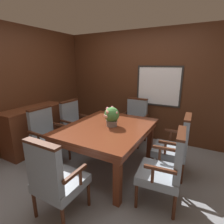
{
  "coord_description": "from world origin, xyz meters",
  "views": [
    {
      "loc": [
        1.36,
        -2.07,
        1.72
      ],
      "look_at": [
        0.02,
        0.39,
        0.95
      ],
      "focal_mm": 28.0,
      "sensor_mm": 36.0,
      "label": 1
    }
  ],
  "objects_px": {
    "chair_right_far": "(176,144)",
    "chair_right_near": "(166,167)",
    "chair_head_near": "(55,178)",
    "chair_head_far": "(135,120)",
    "chair_left_near": "(47,134)",
    "sideboard_cabinet": "(35,128)",
    "chair_left_far": "(74,123)",
    "dining_table": "(108,131)",
    "potted_plant": "(112,116)"
  },
  "relations": [
    {
      "from": "chair_right_far",
      "to": "chair_right_near",
      "type": "relative_size",
      "value": 1.0
    },
    {
      "from": "chair_head_near",
      "to": "chair_head_far",
      "type": "relative_size",
      "value": 1.0
    },
    {
      "from": "chair_left_near",
      "to": "chair_head_near",
      "type": "height_order",
      "value": "same"
    },
    {
      "from": "sideboard_cabinet",
      "to": "chair_left_far",
      "type": "bearing_deg",
      "value": 36.24
    },
    {
      "from": "chair_right_near",
      "to": "chair_left_far",
      "type": "bearing_deg",
      "value": -114.73
    },
    {
      "from": "chair_head_near",
      "to": "chair_right_near",
      "type": "distance_m",
      "value": 1.3
    },
    {
      "from": "chair_right_far",
      "to": "chair_head_far",
      "type": "distance_m",
      "value": 1.32
    },
    {
      "from": "chair_left_near",
      "to": "dining_table",
      "type": "bearing_deg",
      "value": -70.02
    },
    {
      "from": "dining_table",
      "to": "potted_plant",
      "type": "height_order",
      "value": "potted_plant"
    },
    {
      "from": "chair_head_near",
      "to": "chair_left_near",
      "type": "bearing_deg",
      "value": -37.61
    },
    {
      "from": "chair_left_near",
      "to": "chair_right_near",
      "type": "bearing_deg",
      "value": -88.47
    },
    {
      "from": "potted_plant",
      "to": "chair_head_far",
      "type": "bearing_deg",
      "value": 92.25
    },
    {
      "from": "sideboard_cabinet",
      "to": "chair_right_near",
      "type": "bearing_deg",
      "value": -5.14
    },
    {
      "from": "chair_right_near",
      "to": "potted_plant",
      "type": "distance_m",
      "value": 1.13
    },
    {
      "from": "chair_head_near",
      "to": "potted_plant",
      "type": "xyz_separation_m",
      "value": [
        0.05,
        1.2,
        0.4
      ]
    },
    {
      "from": "chair_head_near",
      "to": "sideboard_cabinet",
      "type": "bearing_deg",
      "value": -31.81
    },
    {
      "from": "sideboard_cabinet",
      "to": "chair_left_near",
      "type": "bearing_deg",
      "value": -20.29
    },
    {
      "from": "potted_plant",
      "to": "chair_right_far",
      "type": "bearing_deg",
      "value": 17.68
    },
    {
      "from": "chair_head_near",
      "to": "sideboard_cabinet",
      "type": "xyz_separation_m",
      "value": [
        -1.67,
        1.04,
        -0.07
      ]
    },
    {
      "from": "chair_right_far",
      "to": "sideboard_cabinet",
      "type": "relative_size",
      "value": 0.78
    },
    {
      "from": "chair_head_near",
      "to": "sideboard_cabinet",
      "type": "height_order",
      "value": "chair_head_near"
    },
    {
      "from": "chair_head_near",
      "to": "chair_right_near",
      "type": "height_order",
      "value": "same"
    },
    {
      "from": "chair_left_far",
      "to": "potted_plant",
      "type": "height_order",
      "value": "potted_plant"
    },
    {
      "from": "chair_right_near",
      "to": "sideboard_cabinet",
      "type": "relative_size",
      "value": 0.78
    },
    {
      "from": "sideboard_cabinet",
      "to": "chair_head_far",
      "type": "bearing_deg",
      "value": 37.74
    },
    {
      "from": "chair_right_near",
      "to": "sideboard_cabinet",
      "type": "bearing_deg",
      "value": -100.54
    },
    {
      "from": "chair_right_near",
      "to": "chair_left_near",
      "type": "bearing_deg",
      "value": -95.76
    },
    {
      "from": "chair_left_near",
      "to": "potted_plant",
      "type": "height_order",
      "value": "potted_plant"
    },
    {
      "from": "dining_table",
      "to": "chair_right_far",
      "type": "height_order",
      "value": "chair_right_far"
    },
    {
      "from": "dining_table",
      "to": "sideboard_cabinet",
      "type": "relative_size",
      "value": 1.22
    },
    {
      "from": "chair_right_far",
      "to": "chair_right_near",
      "type": "distance_m",
      "value": 0.71
    },
    {
      "from": "chair_left_near",
      "to": "chair_head_far",
      "type": "height_order",
      "value": "same"
    },
    {
      "from": "chair_left_near",
      "to": "chair_left_far",
      "type": "height_order",
      "value": "same"
    },
    {
      "from": "chair_right_far",
      "to": "chair_left_near",
      "type": "bearing_deg",
      "value": -74.52
    },
    {
      "from": "chair_left_far",
      "to": "chair_right_near",
      "type": "bearing_deg",
      "value": -105.85
    },
    {
      "from": "dining_table",
      "to": "chair_left_near",
      "type": "xyz_separation_m",
      "value": [
        -1.05,
        -0.34,
        -0.14
      ]
    },
    {
      "from": "chair_right_far",
      "to": "chair_right_near",
      "type": "bearing_deg",
      "value": -2.45
    },
    {
      "from": "chair_left_far",
      "to": "chair_right_far",
      "type": "bearing_deg",
      "value": -86.87
    },
    {
      "from": "potted_plant",
      "to": "sideboard_cabinet",
      "type": "relative_size",
      "value": 0.25
    },
    {
      "from": "chair_left_far",
      "to": "dining_table",
      "type": "bearing_deg",
      "value": -106.18
    },
    {
      "from": "dining_table",
      "to": "chair_left_near",
      "type": "height_order",
      "value": "chair_left_near"
    },
    {
      "from": "chair_head_near",
      "to": "dining_table",
      "type": "bearing_deg",
      "value": -89.79
    },
    {
      "from": "chair_head_near",
      "to": "chair_left_far",
      "type": "relative_size",
      "value": 1.0
    },
    {
      "from": "chair_head_near",
      "to": "sideboard_cabinet",
      "type": "relative_size",
      "value": 0.78
    },
    {
      "from": "dining_table",
      "to": "chair_left_far",
      "type": "distance_m",
      "value": 1.09
    },
    {
      "from": "dining_table",
      "to": "chair_right_near",
      "type": "distance_m",
      "value": 1.1
    },
    {
      "from": "chair_head_far",
      "to": "sideboard_cabinet",
      "type": "xyz_separation_m",
      "value": [
        -1.68,
        -1.3,
        -0.07
      ]
    },
    {
      "from": "chair_right_far",
      "to": "chair_left_far",
      "type": "relative_size",
      "value": 1.0
    },
    {
      "from": "chair_head_far",
      "to": "potted_plant",
      "type": "relative_size",
      "value": 3.11
    },
    {
      "from": "chair_right_near",
      "to": "chair_head_far",
      "type": "xyz_separation_m",
      "value": [
        -1.03,
        1.54,
        0.0
      ]
    }
  ]
}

